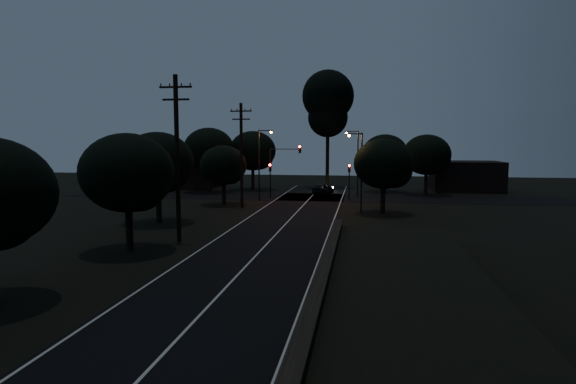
% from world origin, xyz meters
% --- Properties ---
extents(ground, '(160.00, 160.00, 0.00)m').
position_xyz_m(ground, '(0.00, 0.00, 0.00)').
color(ground, black).
extents(road_surface, '(60.00, 70.00, 0.03)m').
position_xyz_m(road_surface, '(0.00, 31.12, 0.01)').
color(road_surface, black).
rests_on(road_surface, ground).
extents(retaining_wall, '(6.93, 26.00, 1.60)m').
position_xyz_m(retaining_wall, '(7.74, 3.00, 0.62)').
color(retaining_wall, black).
rests_on(retaining_wall, ground).
extents(utility_pole_mid, '(2.20, 0.30, 11.00)m').
position_xyz_m(utility_pole_mid, '(-6.00, 15.00, 5.74)').
color(utility_pole_mid, black).
rests_on(utility_pole_mid, ground).
extents(utility_pole_far, '(2.20, 0.30, 10.50)m').
position_xyz_m(utility_pole_far, '(-6.00, 32.00, 5.48)').
color(utility_pole_far, black).
rests_on(utility_pole_far, ground).
extents(tree_left_b, '(5.66, 5.66, 7.20)m').
position_xyz_m(tree_left_b, '(-7.80, 11.89, 4.67)').
color(tree_left_b, black).
rests_on(tree_left_b, ground).
extents(tree_left_c, '(5.92, 5.92, 7.47)m').
position_xyz_m(tree_left_c, '(-10.29, 21.88, 4.83)').
color(tree_left_c, black).
rests_on(tree_left_c, ground).
extents(tree_left_d, '(4.94, 4.94, 6.27)m').
position_xyz_m(tree_left_d, '(-8.33, 33.90, 4.06)').
color(tree_left_d, black).
rests_on(tree_left_d, ground).
extents(tree_far_nw, '(6.42, 6.42, 8.14)m').
position_xyz_m(tree_far_nw, '(-8.77, 49.87, 5.27)').
color(tree_far_nw, black).
rests_on(tree_far_nw, ground).
extents(tree_far_w, '(6.67, 6.67, 8.50)m').
position_xyz_m(tree_far_w, '(-13.76, 45.87, 5.52)').
color(tree_far_w, black).
rests_on(tree_far_w, ground).
extents(tree_far_ne, '(6.04, 6.04, 7.64)m').
position_xyz_m(tree_far_ne, '(9.21, 49.88, 4.94)').
color(tree_far_ne, black).
rests_on(tree_far_ne, ground).
extents(tree_far_e, '(5.96, 5.96, 7.56)m').
position_xyz_m(tree_far_e, '(14.21, 46.88, 4.90)').
color(tree_far_e, black).
rests_on(tree_far_e, ground).
extents(tree_right_a, '(5.48, 5.48, 6.96)m').
position_xyz_m(tree_right_a, '(8.19, 29.89, 4.51)').
color(tree_right_a, black).
rests_on(tree_right_a, ground).
extents(tall_pine, '(7.45, 7.45, 16.93)m').
position_xyz_m(tall_pine, '(1.00, 55.00, 12.21)').
color(tall_pine, black).
rests_on(tall_pine, ground).
extents(building_left, '(10.00, 8.00, 4.40)m').
position_xyz_m(building_left, '(-20.00, 52.00, 2.20)').
color(building_left, black).
rests_on(building_left, ground).
extents(building_right, '(9.00, 7.00, 4.00)m').
position_xyz_m(building_right, '(20.00, 53.00, 2.00)').
color(building_right, black).
rests_on(building_right, ground).
extents(signal_left, '(0.28, 0.35, 4.10)m').
position_xyz_m(signal_left, '(-4.60, 39.99, 2.84)').
color(signal_left, black).
rests_on(signal_left, ground).
extents(signal_right, '(0.28, 0.35, 4.10)m').
position_xyz_m(signal_right, '(4.60, 39.99, 2.84)').
color(signal_right, black).
rests_on(signal_right, ground).
extents(signal_mast, '(3.70, 0.35, 6.25)m').
position_xyz_m(signal_mast, '(-2.91, 39.99, 4.34)').
color(signal_mast, black).
rests_on(signal_mast, ground).
extents(streetlight_a, '(1.66, 0.26, 8.00)m').
position_xyz_m(streetlight_a, '(-5.31, 38.00, 4.64)').
color(streetlight_a, black).
rests_on(streetlight_a, ground).
extents(streetlight_b, '(1.66, 0.26, 8.00)m').
position_xyz_m(streetlight_b, '(5.31, 44.00, 4.64)').
color(streetlight_b, black).
rests_on(streetlight_b, ground).
extents(streetlight_c, '(1.46, 0.26, 7.50)m').
position_xyz_m(streetlight_c, '(5.83, 30.00, 4.35)').
color(streetlight_c, black).
rests_on(streetlight_c, ground).
extents(car, '(2.82, 4.35, 1.38)m').
position_xyz_m(car, '(1.12, 46.00, 0.69)').
color(car, black).
rests_on(car, ground).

